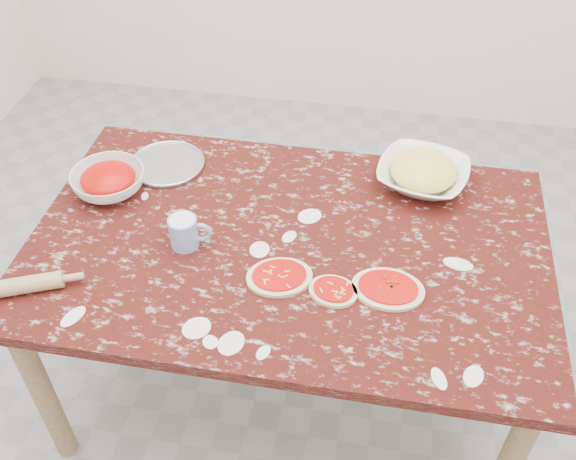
{
  "coord_description": "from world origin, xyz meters",
  "views": [
    {
      "loc": [
        0.26,
        -1.41,
        2.14
      ],
      "look_at": [
        0.0,
        0.0,
        0.8
      ],
      "focal_mm": 40.22,
      "sensor_mm": 36.0,
      "label": 1
    }
  ],
  "objects_px": {
    "worktable": "(288,260)",
    "cheese_bowl": "(423,175)",
    "flour_mug": "(185,232)",
    "sauce_bowl": "(109,182)",
    "rolling_pin": "(17,286)",
    "pizza_tray": "(167,164)"
  },
  "relations": [
    {
      "from": "worktable",
      "to": "cheese_bowl",
      "type": "xyz_separation_m",
      "value": [
        0.4,
        0.36,
        0.12
      ]
    },
    {
      "from": "sauce_bowl",
      "to": "rolling_pin",
      "type": "xyz_separation_m",
      "value": [
        -0.08,
        -0.48,
        -0.01
      ]
    },
    {
      "from": "worktable",
      "to": "pizza_tray",
      "type": "distance_m",
      "value": 0.58
    },
    {
      "from": "flour_mug",
      "to": "rolling_pin",
      "type": "xyz_separation_m",
      "value": [
        -0.41,
        -0.27,
        -0.03
      ]
    },
    {
      "from": "sauce_bowl",
      "to": "flour_mug",
      "type": "relative_size",
      "value": 1.87
    },
    {
      "from": "worktable",
      "to": "flour_mug",
      "type": "distance_m",
      "value": 0.34
    },
    {
      "from": "worktable",
      "to": "flour_mug",
      "type": "xyz_separation_m",
      "value": [
        -0.31,
        -0.07,
        0.14
      ]
    },
    {
      "from": "pizza_tray",
      "to": "sauce_bowl",
      "type": "xyz_separation_m",
      "value": [
        -0.14,
        -0.17,
        0.03
      ]
    },
    {
      "from": "sauce_bowl",
      "to": "cheese_bowl",
      "type": "height_order",
      "value": "sauce_bowl"
    },
    {
      "from": "worktable",
      "to": "flour_mug",
      "type": "height_order",
      "value": "flour_mug"
    },
    {
      "from": "pizza_tray",
      "to": "flour_mug",
      "type": "relative_size",
      "value": 1.98
    },
    {
      "from": "cheese_bowl",
      "to": "flour_mug",
      "type": "relative_size",
      "value": 2.29
    },
    {
      "from": "pizza_tray",
      "to": "flour_mug",
      "type": "xyz_separation_m",
      "value": [
        0.18,
        -0.37,
        0.05
      ]
    },
    {
      "from": "cheese_bowl",
      "to": "worktable",
      "type": "bearing_deg",
      "value": -137.61
    },
    {
      "from": "worktable",
      "to": "sauce_bowl",
      "type": "xyz_separation_m",
      "value": [
        -0.63,
        0.14,
        0.12
      ]
    },
    {
      "from": "flour_mug",
      "to": "worktable",
      "type": "bearing_deg",
      "value": 12.26
    },
    {
      "from": "rolling_pin",
      "to": "sauce_bowl",
      "type": "bearing_deg",
      "value": 79.96
    },
    {
      "from": "flour_mug",
      "to": "sauce_bowl",
      "type": "bearing_deg",
      "value": 148.12
    },
    {
      "from": "worktable",
      "to": "cheese_bowl",
      "type": "bearing_deg",
      "value": 42.39
    },
    {
      "from": "cheese_bowl",
      "to": "rolling_pin",
      "type": "xyz_separation_m",
      "value": [
        -1.12,
        -0.7,
        -0.01
      ]
    },
    {
      "from": "worktable",
      "to": "cheese_bowl",
      "type": "distance_m",
      "value": 0.55
    },
    {
      "from": "cheese_bowl",
      "to": "flour_mug",
      "type": "height_order",
      "value": "flour_mug"
    }
  ]
}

